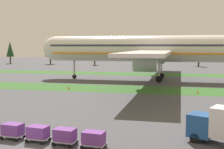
% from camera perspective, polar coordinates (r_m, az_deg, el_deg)
% --- Properties ---
extents(grass_strip_near, '(320.00, 11.50, 0.01)m').
position_cam_1_polar(grass_strip_near, '(65.22, -0.09, -2.70)').
color(grass_strip_near, '#336028').
rests_on(grass_strip_near, ground).
extents(grass_strip_far, '(320.00, 11.50, 0.01)m').
position_cam_1_polar(grass_strip_far, '(99.46, 4.25, 0.10)').
color(grass_strip_far, '#336028').
rests_on(grass_strip_far, ground).
extents(airliner, '(61.87, 76.15, 23.85)m').
position_cam_1_polar(airliner, '(80.83, 7.47, 4.91)').
color(airliner, silver).
rests_on(airliner, ground).
extents(cargo_dolly_lead, '(2.35, 1.73, 1.55)m').
position_cam_1_polar(cargo_dolly_lead, '(31.95, -18.34, -9.95)').
color(cargo_dolly_lead, '#A3A3A8').
rests_on(cargo_dolly_lead, ground).
extents(cargo_dolly_second, '(2.35, 1.73, 1.55)m').
position_cam_1_polar(cargo_dolly_second, '(30.35, -13.88, -10.65)').
color(cargo_dolly_second, '#A3A3A8').
rests_on(cargo_dolly_second, ground).
extents(cargo_dolly_third, '(2.35, 1.73, 1.55)m').
position_cam_1_polar(cargo_dolly_third, '(28.94, -8.94, -11.35)').
color(cargo_dolly_third, '#A3A3A8').
rests_on(cargo_dolly_third, ground).
extents(cargo_dolly_fourth, '(2.35, 1.73, 1.55)m').
position_cam_1_polar(cargo_dolly_fourth, '(27.77, -3.50, -12.03)').
color(cargo_dolly_fourth, '#A3A3A8').
rests_on(cargo_dolly_fourth, ground).
extents(ground_crew_marshaller, '(0.40, 0.44, 1.74)m').
position_cam_1_polar(ground_crew_marshaller, '(30.70, 17.21, -10.50)').
color(ground_crew_marshaller, black).
rests_on(ground_crew_marshaller, ground).
extents(ground_crew_loader, '(0.53, 0.36, 1.74)m').
position_cam_1_polar(ground_crew_loader, '(34.11, 17.11, -8.89)').
color(ground_crew_loader, black).
rests_on(ground_crew_loader, ground).
extents(taxiway_marker_0, '(0.44, 0.44, 0.52)m').
position_cam_1_polar(taxiway_marker_0, '(60.92, 16.00, -3.25)').
color(taxiway_marker_0, orange).
rests_on(taxiway_marker_0, ground).
extents(taxiway_marker_1, '(0.44, 0.44, 0.60)m').
position_cam_1_polar(taxiway_marker_1, '(64.96, -8.25, -2.53)').
color(taxiway_marker_1, orange).
rests_on(taxiway_marker_1, ground).
extents(distant_tree_line, '(195.90, 10.11, 11.65)m').
position_cam_1_polar(distant_tree_line, '(140.35, 9.73, 4.33)').
color(distant_tree_line, '#4C3823').
rests_on(distant_tree_line, ground).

